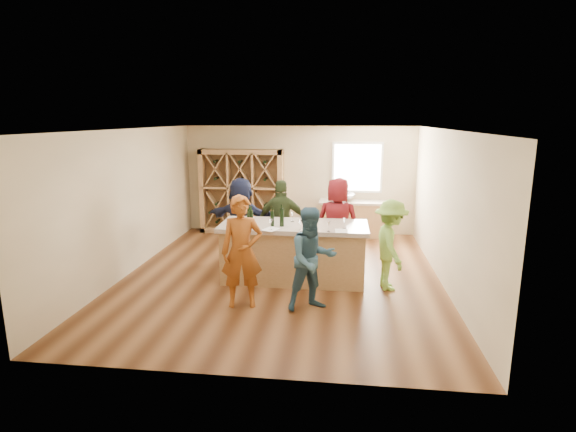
# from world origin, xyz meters

# --- Properties ---
(floor) EXTENTS (6.00, 7.00, 0.10)m
(floor) POSITION_xyz_m (0.00, 0.00, -0.05)
(floor) COLOR brown
(floor) RESTS_ON ground
(ceiling) EXTENTS (6.00, 7.00, 0.10)m
(ceiling) POSITION_xyz_m (0.00, 0.00, 2.85)
(ceiling) COLOR white
(ceiling) RESTS_ON ground
(wall_back) EXTENTS (6.00, 0.10, 2.80)m
(wall_back) POSITION_xyz_m (0.00, 3.55, 1.40)
(wall_back) COLOR beige
(wall_back) RESTS_ON ground
(wall_front) EXTENTS (6.00, 0.10, 2.80)m
(wall_front) POSITION_xyz_m (0.00, -3.55, 1.40)
(wall_front) COLOR beige
(wall_front) RESTS_ON ground
(wall_left) EXTENTS (0.10, 7.00, 2.80)m
(wall_left) POSITION_xyz_m (-3.05, 0.00, 1.40)
(wall_left) COLOR beige
(wall_left) RESTS_ON ground
(wall_right) EXTENTS (0.10, 7.00, 2.80)m
(wall_right) POSITION_xyz_m (3.05, 0.00, 1.40)
(wall_right) COLOR beige
(wall_right) RESTS_ON ground
(window_frame) EXTENTS (1.30, 0.06, 1.30)m
(window_frame) POSITION_xyz_m (1.50, 3.47, 1.75)
(window_frame) COLOR white
(window_frame) RESTS_ON wall_back
(window_pane) EXTENTS (1.18, 0.01, 1.18)m
(window_pane) POSITION_xyz_m (1.50, 3.44, 1.75)
(window_pane) COLOR white
(window_pane) RESTS_ON wall_back
(wine_rack) EXTENTS (2.20, 0.45, 2.20)m
(wine_rack) POSITION_xyz_m (-1.50, 3.27, 1.10)
(wine_rack) COLOR #A88050
(wine_rack) RESTS_ON floor
(back_counter_base) EXTENTS (1.60, 0.58, 0.86)m
(back_counter_base) POSITION_xyz_m (1.40, 3.20, 0.43)
(back_counter_base) COLOR #A88050
(back_counter_base) RESTS_ON floor
(back_counter_top) EXTENTS (1.70, 0.62, 0.06)m
(back_counter_top) POSITION_xyz_m (1.40, 3.20, 0.89)
(back_counter_top) COLOR #B5A595
(back_counter_top) RESTS_ON back_counter_base
(sink) EXTENTS (0.54, 0.54, 0.19)m
(sink) POSITION_xyz_m (1.20, 3.20, 1.01)
(sink) COLOR silver
(sink) RESTS_ON back_counter_top
(faucet) EXTENTS (0.02, 0.02, 0.30)m
(faucet) POSITION_xyz_m (1.20, 3.38, 1.07)
(faucet) COLOR silver
(faucet) RESTS_ON back_counter_top
(tasting_counter_base) EXTENTS (2.60, 1.00, 1.00)m
(tasting_counter_base) POSITION_xyz_m (0.25, -0.16, 0.50)
(tasting_counter_base) COLOR #A88050
(tasting_counter_base) RESTS_ON floor
(tasting_counter_top) EXTENTS (2.72, 1.12, 0.08)m
(tasting_counter_top) POSITION_xyz_m (0.25, -0.16, 1.04)
(tasting_counter_top) COLOR #B5A595
(tasting_counter_top) RESTS_ON tasting_counter_base
(wine_bottle_a) EXTENTS (0.09, 0.09, 0.31)m
(wine_bottle_a) POSITION_xyz_m (-0.56, -0.29, 1.24)
(wine_bottle_a) COLOR black
(wine_bottle_a) RESTS_ON tasting_counter_top
(wine_bottle_b) EXTENTS (0.07, 0.07, 0.29)m
(wine_bottle_b) POSITION_xyz_m (-0.50, -0.42, 1.23)
(wine_bottle_b) COLOR black
(wine_bottle_b) RESTS_ON tasting_counter_top
(wine_bottle_d) EXTENTS (0.09, 0.09, 0.28)m
(wine_bottle_d) POSITION_xyz_m (-0.12, -0.36, 1.22)
(wine_bottle_d) COLOR black
(wine_bottle_d) RESTS_ON tasting_counter_top
(wine_bottle_e) EXTENTS (0.10, 0.10, 0.32)m
(wine_bottle_e) POSITION_xyz_m (0.05, -0.35, 1.24)
(wine_bottle_e) COLOR black
(wine_bottle_e) RESTS_ON tasting_counter_top
(wine_glass_a) EXTENTS (0.10, 0.10, 0.20)m
(wine_glass_a) POSITION_xyz_m (-0.10, -0.65, 1.18)
(wine_glass_a) COLOR white
(wine_glass_a) RESTS_ON tasting_counter_top
(wine_glass_b) EXTENTS (0.08, 0.08, 0.18)m
(wine_glass_b) POSITION_xyz_m (0.41, -0.61, 1.17)
(wine_glass_b) COLOR white
(wine_glass_b) RESTS_ON tasting_counter_top
(wine_glass_c) EXTENTS (0.08, 0.08, 0.17)m
(wine_glass_c) POSITION_xyz_m (0.91, -0.64, 1.16)
(wine_glass_c) COLOR white
(wine_glass_c) RESTS_ON tasting_counter_top
(wine_glass_d) EXTENTS (0.09, 0.09, 0.17)m
(wine_glass_d) POSITION_xyz_m (0.67, -0.33, 1.17)
(wine_glass_d) COLOR white
(wine_glass_d) RESTS_ON tasting_counter_top
(wine_glass_e) EXTENTS (0.08, 0.08, 0.19)m
(wine_glass_e) POSITION_xyz_m (1.18, -0.38, 1.18)
(wine_glass_e) COLOR white
(wine_glass_e) RESTS_ON tasting_counter_top
(tasting_menu_a) EXTENTS (0.34, 0.39, 0.00)m
(tasting_menu_a) POSITION_xyz_m (-0.11, -0.60, 1.08)
(tasting_menu_a) COLOR white
(tasting_menu_a) RESTS_ON tasting_counter_top
(tasting_menu_b) EXTENTS (0.26, 0.31, 0.00)m
(tasting_menu_b) POSITION_xyz_m (0.54, -0.54, 1.08)
(tasting_menu_b) COLOR white
(tasting_menu_b) RESTS_ON tasting_counter_top
(tasting_menu_c) EXTENTS (0.23, 0.31, 0.00)m
(tasting_menu_c) POSITION_xyz_m (1.13, -0.57, 1.08)
(tasting_menu_c) COLOR white
(tasting_menu_c) RESTS_ON tasting_counter_top
(person_near_left) EXTENTS (0.75, 0.61, 1.82)m
(person_near_left) POSITION_xyz_m (-0.44, -1.45, 0.91)
(person_near_left) COLOR #994C19
(person_near_left) RESTS_ON floor
(person_near_right) EXTENTS (0.92, 0.76, 1.66)m
(person_near_right) POSITION_xyz_m (0.68, -1.45, 0.83)
(person_near_right) COLOR #335972
(person_near_right) RESTS_ON floor
(person_server) EXTENTS (0.64, 1.11, 1.62)m
(person_server) POSITION_xyz_m (2.00, -0.41, 0.81)
(person_server) COLOR #8CC64C
(person_server) RESTS_ON floor
(person_far_mid) EXTENTS (1.07, 0.61, 1.77)m
(person_far_mid) POSITION_xyz_m (-0.09, 0.77, 0.89)
(person_far_mid) COLOR #263319
(person_far_mid) RESTS_ON floor
(person_far_right) EXTENTS (1.00, 0.75, 1.84)m
(person_far_right) POSITION_xyz_m (1.05, 0.74, 0.92)
(person_far_right) COLOR #590F14
(person_far_right) RESTS_ON floor
(person_far_left) EXTENTS (1.75, 0.95, 1.79)m
(person_far_left) POSITION_xyz_m (-0.98, 0.91, 0.90)
(person_far_left) COLOR #191E38
(person_far_left) RESTS_ON floor
(wine_glass_f) EXTENTS (0.07, 0.07, 0.18)m
(wine_glass_f) POSITION_xyz_m (0.20, 0.04, 1.17)
(wine_glass_f) COLOR white
(wine_glass_f) RESTS_ON tasting_counter_top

